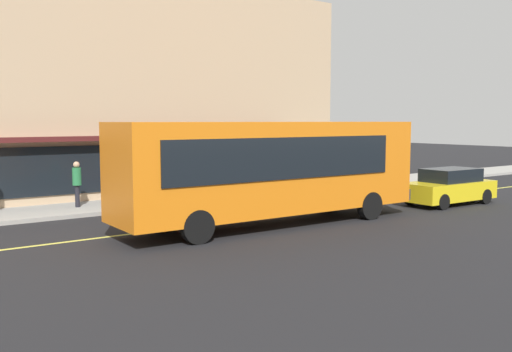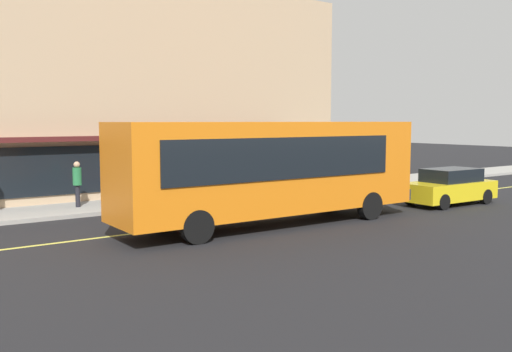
{
  "view_description": "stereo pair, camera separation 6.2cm",
  "coord_description": "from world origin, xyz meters",
  "views": [
    {
      "loc": [
        -12.77,
        -16.33,
        3.54
      ],
      "look_at": [
        -1.39,
        -0.4,
        1.6
      ],
      "focal_mm": 39.28,
      "sensor_mm": 36.0,
      "label": 1
    },
    {
      "loc": [
        -12.72,
        -16.36,
        3.54
      ],
      "look_at": [
        -1.39,
        -0.4,
        1.6
      ],
      "focal_mm": 39.28,
      "sensor_mm": 36.0,
      "label": 2
    }
  ],
  "objects": [
    {
      "name": "car_maroon",
      "position": [
        -1.52,
        2.82,
        0.74
      ],
      "size": [
        4.4,
        2.06,
        1.52
      ],
      "color": "maroon",
      "rests_on": "ground"
    },
    {
      "name": "pedestrian_near_storefront",
      "position": [
        3.45,
        6.0,
        1.15
      ],
      "size": [
        0.34,
        0.34,
        1.66
      ],
      "color": "black",
      "rests_on": "sidewalk"
    },
    {
      "name": "lane_centre_stripe",
      "position": [
        0.0,
        0.0,
        0.0
      ],
      "size": [
        36.0,
        0.16,
        0.01
      ],
      "primitive_type": "cube",
      "color": "#D8D14C",
      "rests_on": "ground"
    },
    {
      "name": "car_yellow",
      "position": [
        7.57,
        -1.92,
        0.74
      ],
      "size": [
        4.34,
        1.94,
        1.52
      ],
      "color": "yellow",
      "rests_on": "ground"
    },
    {
      "name": "storefront_building",
      "position": [
        -3.07,
        12.72,
        4.99
      ],
      "size": [
        24.1,
        12.16,
        9.98
      ],
      "color": "tan",
      "rests_on": "ground"
    },
    {
      "name": "bus",
      "position": [
        -1.35,
        -1.36,
        1.99
      ],
      "size": [
        11.16,
        2.71,
        3.5
      ],
      "color": "orange",
      "rests_on": "ground"
    },
    {
      "name": "pedestrian_mid_block",
      "position": [
        -5.82,
        5.5,
        1.24
      ],
      "size": [
        0.34,
        0.34,
        1.8
      ],
      "color": "black",
      "rests_on": "sidewalk"
    },
    {
      "name": "ground",
      "position": [
        0.0,
        0.0,
        0.0
      ],
      "size": [
        120.0,
        120.0,
        0.0
      ],
      "primitive_type": "plane",
      "color": "black"
    },
    {
      "name": "sidewalk",
      "position": [
        0.0,
        5.39,
        0.07
      ],
      "size": [
        80.0,
        3.11,
        0.15
      ],
      "primitive_type": "cube",
      "color": "#9E9B93",
      "rests_on": "ground"
    },
    {
      "name": "pedestrian_at_corner",
      "position": [
        11.82,
        5.97,
        1.26
      ],
      "size": [
        0.34,
        0.34,
        1.84
      ],
      "color": "black",
      "rests_on": "sidewalk"
    }
  ]
}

